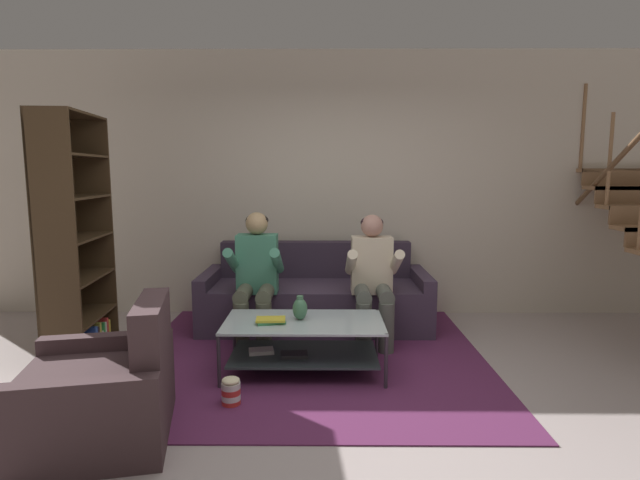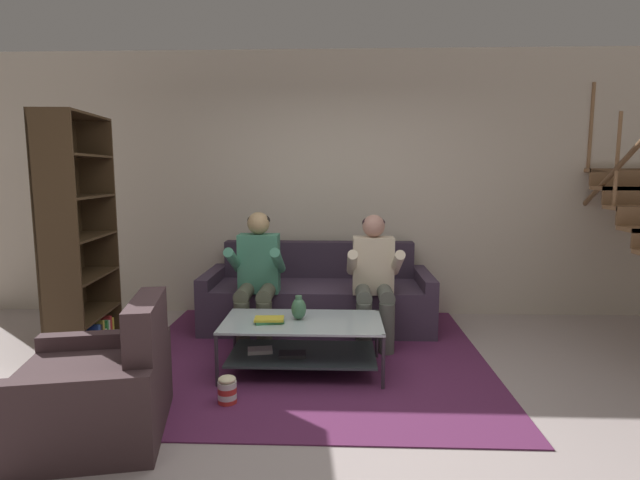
{
  "view_description": "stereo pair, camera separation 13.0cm",
  "coord_description": "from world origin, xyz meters",
  "px_view_note": "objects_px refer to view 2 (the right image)",
  "views": [
    {
      "loc": [
        -0.03,
        -3.15,
        1.6
      ],
      "look_at": [
        -0.06,
        1.07,
        1.02
      ],
      "focal_mm": 28.0,
      "sensor_mm": 36.0,
      "label": 1
    },
    {
      "loc": [
        0.1,
        -3.14,
        1.6
      ],
      "look_at": [
        -0.06,
        1.07,
        1.02
      ],
      "focal_mm": 28.0,
      "sensor_mm": 36.0,
      "label": 2
    }
  ],
  "objects_px": {
    "vase": "(299,308)",
    "bookshelf": "(77,262)",
    "coffee_table": "(301,338)",
    "person_seated_right": "(374,274)",
    "book_stack": "(269,320)",
    "person_seated_left": "(257,272)",
    "armchair": "(98,392)",
    "couch": "(318,298)",
    "popcorn_tub": "(227,390)"
  },
  "relations": [
    {
      "from": "book_stack",
      "to": "popcorn_tub",
      "type": "height_order",
      "value": "book_stack"
    },
    {
      "from": "book_stack",
      "to": "person_seated_left",
      "type": "bearing_deg",
      "value": 105.84
    },
    {
      "from": "person_seated_left",
      "to": "popcorn_tub",
      "type": "distance_m",
      "value": 1.4
    },
    {
      "from": "person_seated_left",
      "to": "vase",
      "type": "distance_m",
      "value": 0.81
    },
    {
      "from": "person_seated_left",
      "to": "couch",
      "type": "bearing_deg",
      "value": 44.37
    },
    {
      "from": "coffee_table",
      "to": "book_stack",
      "type": "bearing_deg",
      "value": -166.54
    },
    {
      "from": "coffee_table",
      "to": "person_seated_right",
      "type": "bearing_deg",
      "value": 48.48
    },
    {
      "from": "popcorn_tub",
      "to": "coffee_table",
      "type": "bearing_deg",
      "value": 50.96
    },
    {
      "from": "person_seated_left",
      "to": "coffee_table",
      "type": "xyz_separation_m",
      "value": [
        0.46,
        -0.7,
        -0.39
      ]
    },
    {
      "from": "person_seated_right",
      "to": "armchair",
      "type": "relative_size",
      "value": 1.17
    },
    {
      "from": "armchair",
      "to": "book_stack",
      "type": "bearing_deg",
      "value": 46.41
    },
    {
      "from": "armchair",
      "to": "popcorn_tub",
      "type": "bearing_deg",
      "value": 32.43
    },
    {
      "from": "person_seated_left",
      "to": "coffee_table",
      "type": "height_order",
      "value": "person_seated_left"
    },
    {
      "from": "coffee_table",
      "to": "popcorn_tub",
      "type": "height_order",
      "value": "coffee_table"
    },
    {
      "from": "person_seated_left",
      "to": "book_stack",
      "type": "distance_m",
      "value": 0.82
    },
    {
      "from": "vase",
      "to": "popcorn_tub",
      "type": "xyz_separation_m",
      "value": [
        -0.45,
        -0.62,
        -0.41
      ]
    },
    {
      "from": "bookshelf",
      "to": "popcorn_tub",
      "type": "relative_size",
      "value": 10.33
    },
    {
      "from": "popcorn_tub",
      "to": "bookshelf",
      "type": "bearing_deg",
      "value": 148.74
    },
    {
      "from": "book_stack",
      "to": "couch",
      "type": "bearing_deg",
      "value": 75.87
    },
    {
      "from": "vase",
      "to": "book_stack",
      "type": "bearing_deg",
      "value": -156.79
    },
    {
      "from": "vase",
      "to": "popcorn_tub",
      "type": "relative_size",
      "value": 0.96
    },
    {
      "from": "couch",
      "to": "coffee_table",
      "type": "bearing_deg",
      "value": -93.7
    },
    {
      "from": "book_stack",
      "to": "popcorn_tub",
      "type": "relative_size",
      "value": 1.2
    },
    {
      "from": "book_stack",
      "to": "bookshelf",
      "type": "distance_m",
      "value": 1.81
    },
    {
      "from": "vase",
      "to": "bookshelf",
      "type": "relative_size",
      "value": 0.09
    },
    {
      "from": "coffee_table",
      "to": "popcorn_tub",
      "type": "xyz_separation_m",
      "value": [
        -0.47,
        -0.58,
        -0.18
      ]
    },
    {
      "from": "couch",
      "to": "person_seated_left",
      "type": "bearing_deg",
      "value": -135.63
    },
    {
      "from": "couch",
      "to": "person_seated_right",
      "type": "xyz_separation_m",
      "value": [
        0.54,
        -0.53,
        0.37
      ]
    },
    {
      "from": "coffee_table",
      "to": "popcorn_tub",
      "type": "distance_m",
      "value": 0.77
    },
    {
      "from": "vase",
      "to": "bookshelf",
      "type": "distance_m",
      "value": 1.99
    },
    {
      "from": "vase",
      "to": "bookshelf",
      "type": "xyz_separation_m",
      "value": [
        -1.95,
        0.29,
        0.31
      ]
    },
    {
      "from": "vase",
      "to": "popcorn_tub",
      "type": "height_order",
      "value": "vase"
    },
    {
      "from": "coffee_table",
      "to": "book_stack",
      "type": "height_order",
      "value": "book_stack"
    },
    {
      "from": "vase",
      "to": "armchair",
      "type": "distance_m",
      "value": 1.57
    },
    {
      "from": "book_stack",
      "to": "armchair",
      "type": "bearing_deg",
      "value": -133.59
    },
    {
      "from": "popcorn_tub",
      "to": "person_seated_left",
      "type": "bearing_deg",
      "value": 89.59
    },
    {
      "from": "person_seated_left",
      "to": "armchair",
      "type": "xyz_separation_m",
      "value": [
        -0.7,
        -1.72,
        -0.4
      ]
    },
    {
      "from": "person_seated_right",
      "to": "armchair",
      "type": "distance_m",
      "value": 2.5
    },
    {
      "from": "book_stack",
      "to": "popcorn_tub",
      "type": "bearing_deg",
      "value": -113.36
    },
    {
      "from": "vase",
      "to": "person_seated_right",
      "type": "bearing_deg",
      "value": 45.94
    },
    {
      "from": "couch",
      "to": "vase",
      "type": "height_order",
      "value": "couch"
    },
    {
      "from": "person_seated_left",
      "to": "armchair",
      "type": "relative_size",
      "value": 1.19
    },
    {
      "from": "couch",
      "to": "book_stack",
      "type": "relative_size",
      "value": 9.54
    },
    {
      "from": "person_seated_left",
      "to": "bookshelf",
      "type": "height_order",
      "value": "bookshelf"
    },
    {
      "from": "couch",
      "to": "person_seated_right",
      "type": "distance_m",
      "value": 0.84
    },
    {
      "from": "vase",
      "to": "person_seated_left",
      "type": "bearing_deg",
      "value": 123.41
    },
    {
      "from": "coffee_table",
      "to": "armchair",
      "type": "distance_m",
      "value": 1.54
    },
    {
      "from": "couch",
      "to": "person_seated_left",
      "type": "xyz_separation_m",
      "value": [
        -0.54,
        -0.53,
        0.38
      ]
    },
    {
      "from": "person_seated_left",
      "to": "person_seated_right",
      "type": "xyz_separation_m",
      "value": [
        1.08,
        -0.0,
        -0.01
      ]
    },
    {
      "from": "coffee_table",
      "to": "armchair",
      "type": "relative_size",
      "value": 1.23
    }
  ]
}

